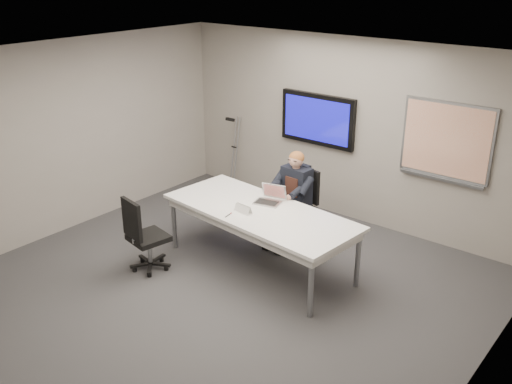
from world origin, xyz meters
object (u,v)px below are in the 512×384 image
Objects in this scene: conference_table at (260,216)px; seated_person at (289,208)px; laptop at (270,198)px; office_chair_near at (146,248)px; office_chair_far at (299,216)px.

seated_person is at bearing 102.62° from conference_table.
conference_table is 2.03× the size of seated_person.
conference_table is at bearing -93.17° from laptop.
laptop is (0.04, -0.50, 0.33)m from seated_person.
laptop reaches higher than office_chair_near.
laptop is (0.03, -0.75, 0.55)m from office_chair_far.
office_chair_far is at bearing 91.59° from seated_person.
office_chair_near reaches higher than office_chair_far.
seated_person is 0.60m from laptop.
office_chair_far is 0.33m from seated_person.
seated_person is (-0.01, -0.25, 0.22)m from office_chair_far.
office_chair_near is 0.77× the size of seated_person.
office_chair_near is (-1.09, -1.02, -0.40)m from conference_table.
office_chair_far is 2.65× the size of laptop.
laptop reaches higher than office_chair_far.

